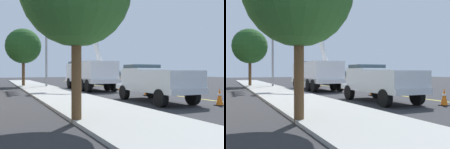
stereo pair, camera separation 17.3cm
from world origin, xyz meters
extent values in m
plane|color=#2D2D30|center=(0.00, 0.00, 0.00)|extent=(120.00, 120.00, 0.00)
cube|color=#9E9E99|center=(0.77, 7.23, 0.06)|extent=(60.04, 9.95, 0.12)
cube|color=yellow|center=(0.00, 0.00, 0.00)|extent=(49.73, 5.47, 0.01)
cube|color=white|center=(1.60, 3.21, 0.90)|extent=(8.42, 3.36, 0.36)
cube|color=white|center=(4.21, 2.93, 1.67)|extent=(2.86, 2.62, 1.60)
cube|color=#384C56|center=(4.41, 2.91, 2.37)|extent=(2.02, 2.28, 0.64)
cube|color=white|center=(0.62, 3.32, 1.62)|extent=(5.48, 3.04, 1.80)
cube|color=white|center=(-0.30, 3.62, 4.26)|extent=(1.41, 0.64, 3.47)
cube|color=white|center=(1.46, 4.12, 6.64)|extent=(2.65, 0.99, 1.62)
cube|color=white|center=(2.68, 4.46, 7.17)|extent=(0.90, 0.90, 0.90)
cube|color=yellow|center=(2.68, 4.46, 7.77)|extent=(0.36, 0.24, 0.60)
cylinder|color=black|center=(4.58, 4.03, 0.52)|extent=(1.07, 0.45, 1.04)
cylinder|color=black|center=(4.34, 1.79, 0.52)|extent=(1.07, 0.45, 1.04)
cylinder|color=black|center=(0.25, 4.49, 0.52)|extent=(1.07, 0.45, 1.04)
cylinder|color=black|center=(0.02, 2.25, 0.52)|extent=(1.07, 0.45, 1.04)
cylinder|color=black|center=(-1.05, 4.63, 0.52)|extent=(1.07, 0.45, 1.04)
cylinder|color=black|center=(-1.29, 2.39, 0.52)|extent=(1.07, 0.45, 1.04)
cube|color=silver|center=(-8.97, 4.34, 0.75)|extent=(5.79, 2.68, 0.30)
cube|color=silver|center=(-7.75, 4.21, 1.30)|extent=(2.21, 2.14, 1.10)
cube|color=#384C56|center=(-7.55, 4.19, 1.78)|extent=(1.52, 1.90, 0.56)
cube|color=silver|center=(-9.97, 4.45, 1.15)|extent=(3.56, 2.44, 1.10)
cylinder|color=black|center=(-7.03, 5.09, 0.42)|extent=(0.87, 0.39, 0.84)
cylinder|color=black|center=(-7.23, 3.21, 0.42)|extent=(0.87, 0.39, 0.84)
cylinder|color=black|center=(-10.71, 5.48, 0.42)|extent=(0.87, 0.39, 0.84)
cylinder|color=black|center=(-10.91, 3.60, 0.42)|extent=(0.87, 0.39, 0.84)
cube|color=tan|center=(8.83, -3.01, 0.79)|extent=(4.97, 2.40, 0.70)
cube|color=#384C56|center=(8.98, -3.03, 1.39)|extent=(3.61, 2.03, 0.60)
cylinder|color=black|center=(7.12, -3.69, 0.34)|extent=(0.70, 0.31, 0.68)
cylinder|color=black|center=(7.30, -1.99, 0.34)|extent=(0.70, 0.31, 0.68)
cylinder|color=black|center=(10.36, -4.03, 0.34)|extent=(0.70, 0.31, 0.68)
cylinder|color=black|center=(10.55, -2.33, 0.34)|extent=(0.70, 0.31, 0.68)
cube|color=black|center=(-11.75, 2.68, 0.02)|extent=(0.40, 0.40, 0.04)
cone|color=orange|center=(-11.75, 2.68, 0.46)|extent=(0.32, 0.32, 0.83)
cylinder|color=white|center=(-11.75, 2.68, 0.54)|extent=(0.20, 0.20, 0.08)
cube|color=black|center=(-5.64, 2.34, 0.02)|extent=(0.40, 0.40, 0.04)
cone|color=orange|center=(-5.64, 2.34, 0.40)|extent=(0.32, 0.32, 0.73)
cylinder|color=white|center=(-5.64, 2.34, 0.48)|extent=(0.20, 0.20, 0.08)
cube|color=black|center=(-0.08, 1.20, 0.02)|extent=(0.40, 0.40, 0.04)
cone|color=orange|center=(-0.08, 1.20, 0.43)|extent=(0.32, 0.32, 0.78)
cylinder|color=white|center=(-0.08, 1.20, 0.51)|extent=(0.20, 0.20, 0.08)
cube|color=black|center=(5.50, 1.01, 0.02)|extent=(0.40, 0.40, 0.04)
cone|color=orange|center=(5.50, 1.01, 0.46)|extent=(0.32, 0.32, 0.83)
cylinder|color=white|center=(5.50, 1.01, 0.54)|extent=(0.20, 0.20, 0.08)
cylinder|color=gray|center=(7.68, 5.48, 4.25)|extent=(0.22, 0.22, 8.50)
cube|color=gray|center=(5.09, 5.76, 7.44)|extent=(5.20, 0.71, 0.16)
cube|color=gold|center=(6.53, 5.61, 6.89)|extent=(0.18, 0.57, 1.00)
cube|color=black|center=(6.52, 5.51, 6.89)|extent=(0.23, 0.34, 0.84)
cube|color=gold|center=(5.38, 5.73, 6.89)|extent=(0.18, 0.57, 1.00)
cube|color=black|center=(5.37, 5.63, 6.89)|extent=(0.23, 0.34, 0.84)
cube|color=gold|center=(4.23, 5.85, 6.89)|extent=(0.18, 0.57, 1.00)
cube|color=black|center=(4.22, 5.75, 6.89)|extent=(0.23, 0.34, 0.84)
cube|color=gold|center=(3.08, 5.98, 6.89)|extent=(0.18, 0.57, 1.00)
cube|color=black|center=(3.07, 5.88, 6.89)|extent=(0.23, 0.34, 0.84)
cylinder|color=brown|center=(-12.17, 10.27, 1.49)|extent=(0.32, 0.32, 2.97)
cylinder|color=brown|center=(10.02, 7.40, 1.58)|extent=(0.32, 0.32, 3.17)
sphere|color=#1E471C|center=(10.02, 7.40, 4.53)|extent=(3.89, 3.89, 3.89)
camera|label=1|loc=(-19.85, 13.47, 1.63)|focal=41.45mm
camera|label=2|loc=(-19.94, 13.32, 1.63)|focal=41.45mm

